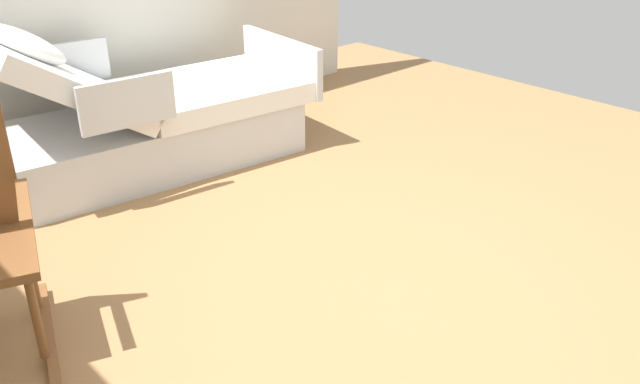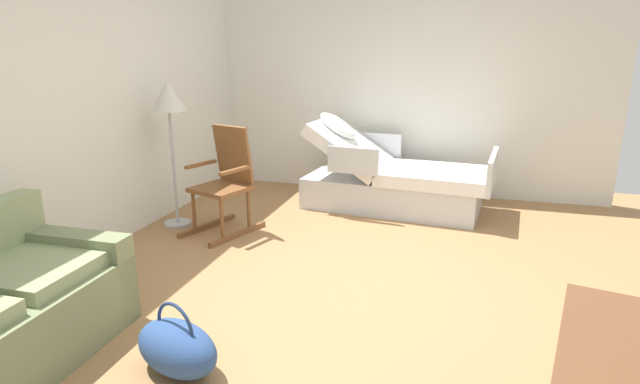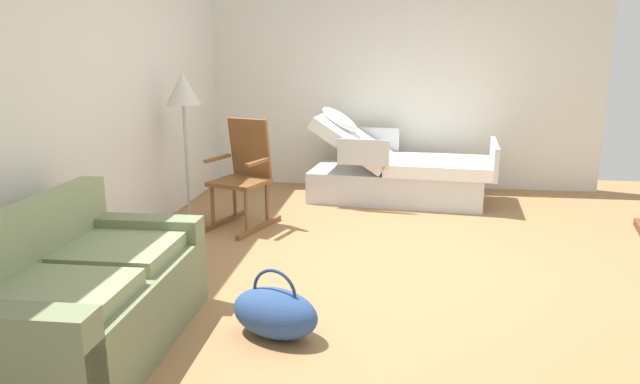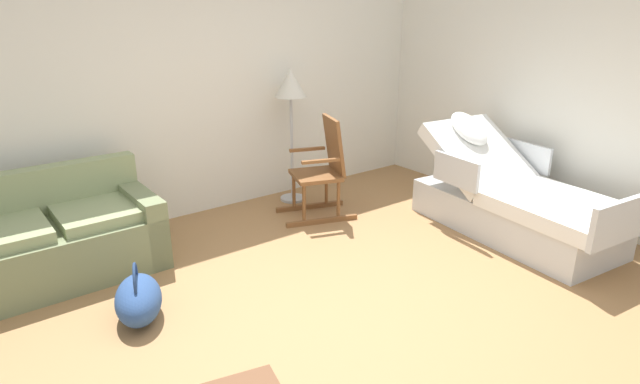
% 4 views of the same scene
% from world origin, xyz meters
% --- Properties ---
extents(ground_plane, '(6.89, 6.89, 0.00)m').
position_xyz_m(ground_plane, '(0.00, 0.00, 0.00)').
color(ground_plane, '#9E7247').
extents(hospital_bed, '(1.17, 2.14, 1.10)m').
position_xyz_m(hospital_bed, '(2.03, -0.00, 0.31)').
color(hospital_bed, silver).
rests_on(hospital_bed, ground).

